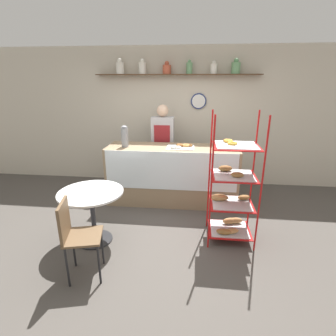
# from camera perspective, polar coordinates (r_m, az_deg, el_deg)

# --- Properties ---
(ground_plane) EXTENTS (14.00, 14.00, 0.00)m
(ground_plane) POSITION_cam_1_polar(r_m,az_deg,el_deg) (3.89, -0.60, -13.75)
(ground_plane) COLOR #4C4742
(back_wall) EXTENTS (10.00, 0.30, 2.70)m
(back_wall) POSITION_cam_1_polar(r_m,az_deg,el_deg) (5.39, 2.02, 11.08)
(back_wall) COLOR beige
(back_wall) RESTS_ON ground_plane
(display_counter) EXTENTS (2.23, 0.67, 1.00)m
(display_counter) POSITION_cam_1_polar(r_m,az_deg,el_deg) (4.59, 0.92, -1.46)
(display_counter) COLOR #937A5B
(display_counter) RESTS_ON ground_plane
(pastry_rack) EXTENTS (0.61, 0.54, 1.72)m
(pastry_rack) POSITION_cam_1_polar(r_m,az_deg,el_deg) (3.56, 13.59, -5.13)
(pastry_rack) COLOR #B71414
(pastry_rack) RESTS_ON ground_plane
(person_worker) EXTENTS (0.42, 0.23, 1.66)m
(person_worker) POSITION_cam_1_polar(r_m,az_deg,el_deg) (5.00, -1.13, 5.10)
(person_worker) COLOR #282833
(person_worker) RESTS_ON ground_plane
(cafe_table) EXTENTS (0.83, 0.83, 0.72)m
(cafe_table) POSITION_cam_1_polar(r_m,az_deg,el_deg) (3.58, -16.25, -7.47)
(cafe_table) COLOR #262628
(cafe_table) RESTS_ON ground_plane
(cafe_chair) EXTENTS (0.46, 0.46, 0.90)m
(cafe_chair) POSITION_cam_1_polar(r_m,az_deg,el_deg) (3.01, -19.67, -12.84)
(cafe_chair) COLOR black
(cafe_chair) RESTS_ON ground_plane
(coffee_carafe) EXTENTS (0.12, 0.12, 0.36)m
(coffee_carafe) POSITION_cam_1_polar(r_m,az_deg,el_deg) (4.48, -9.40, 6.79)
(coffee_carafe) COLOR gray
(coffee_carafe) RESTS_ON display_counter
(donut_tray_counter) EXTENTS (0.46, 0.35, 0.05)m
(donut_tray_counter) POSITION_cam_1_polar(r_m,az_deg,el_deg) (4.40, 2.86, 4.72)
(donut_tray_counter) COLOR white
(donut_tray_counter) RESTS_ON display_counter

